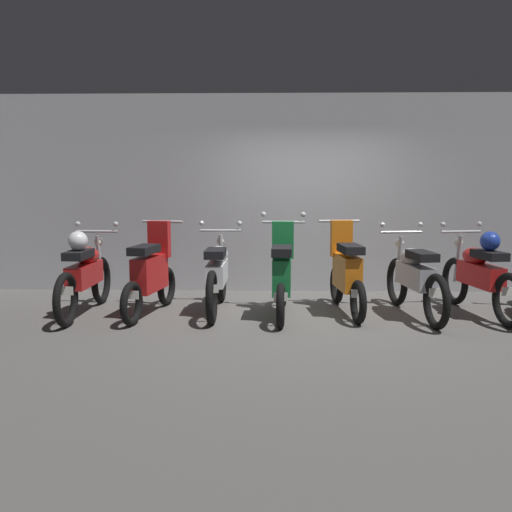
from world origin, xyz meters
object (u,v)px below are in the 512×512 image
Objects in this scene: motorbike_slot_5 at (415,277)px; motorbike_slot_3 at (282,275)px; motorbike_slot_0 at (85,273)px; motorbike_slot_4 at (346,272)px; motorbike_slot_1 at (151,274)px; motorbike_slot_2 at (217,274)px; motorbike_slot_6 at (480,274)px.

motorbike_slot_3 is at bearing -178.14° from motorbike_slot_5.
motorbike_slot_4 is at bearing 3.22° from motorbike_slot_0.
motorbike_slot_5 is at bearing 0.33° from motorbike_slot_0.
motorbike_slot_3 is (1.67, -0.05, 0.00)m from motorbike_slot_1.
motorbike_slot_6 is (3.34, -0.10, 0.04)m from motorbike_slot_2.
motorbike_slot_0 is 1.00× the size of motorbike_slot_2.
motorbike_slot_0 and motorbike_slot_2 have the same top height.
motorbike_slot_3 reaches higher than motorbike_slot_1.
motorbike_slot_2 is 1.01× the size of motorbike_slot_6.
motorbike_slot_0 is 1.16× the size of motorbike_slot_3.
motorbike_slot_2 and motorbike_slot_6 have the same top height.
motorbike_slot_6 is at bearing 4.83° from motorbike_slot_5.
motorbike_slot_4 is (1.67, -0.01, 0.03)m from motorbike_slot_2.
motorbike_slot_3 is 1.00× the size of motorbike_slot_4.
motorbike_slot_4 is 0.85m from motorbike_slot_5.
motorbike_slot_3 is at bearing -1.88° from motorbike_slot_1.
motorbike_slot_0 is 1.01× the size of motorbike_slot_6.
motorbike_slot_5 is (4.18, 0.02, -0.04)m from motorbike_slot_0.
motorbike_slot_0 is 1.17× the size of motorbike_slot_1.
motorbike_slot_5 and motorbike_slot_6 have the same top height.
motorbike_slot_1 is at bearing -168.47° from motorbike_slot_2.
motorbike_slot_2 is 1.16× the size of motorbike_slot_4.
motorbike_slot_4 is at bearing 14.73° from motorbike_slot_3.
motorbike_slot_4 reaches higher than motorbike_slot_0.
motorbike_slot_1 is at bearing -176.25° from motorbike_slot_4.
motorbike_slot_1 is 2.50m from motorbike_slot_4.
motorbike_slot_6 is (0.84, 0.07, 0.04)m from motorbike_slot_5.
motorbike_slot_1 reaches higher than motorbike_slot_2.
motorbike_slot_4 is at bearing 3.75° from motorbike_slot_1.
motorbike_slot_3 is at bearing -165.27° from motorbike_slot_4.
motorbike_slot_0 is 1.00× the size of motorbike_slot_5.
motorbike_slot_6 is at bearing 2.86° from motorbike_slot_3.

